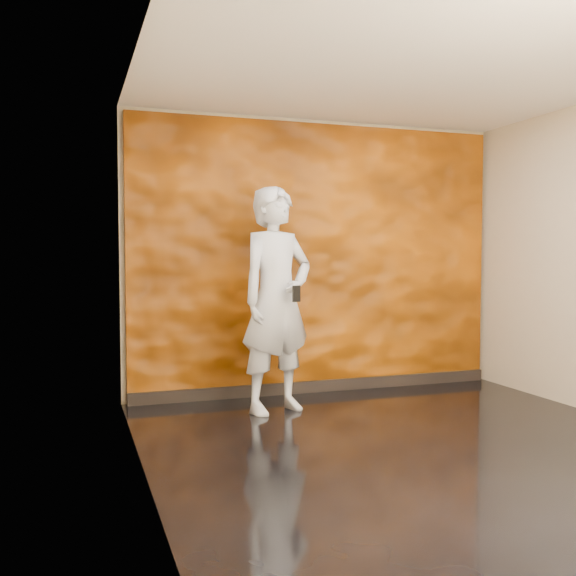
# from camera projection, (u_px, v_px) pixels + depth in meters

# --- Properties ---
(room) EXTENTS (4.02, 4.02, 2.81)m
(room) POSITION_uv_depth(u_px,v_px,m) (417.00, 258.00, 4.76)
(room) COLOR black
(room) RESTS_ON ground
(feature_wall) EXTENTS (3.90, 0.06, 2.75)m
(feature_wall) POSITION_uv_depth(u_px,v_px,m) (319.00, 259.00, 6.61)
(feature_wall) COLOR #C45C06
(feature_wall) RESTS_ON ground
(baseboard) EXTENTS (3.90, 0.04, 0.12)m
(baseboard) POSITION_uv_depth(u_px,v_px,m) (320.00, 386.00, 6.64)
(baseboard) COLOR black
(baseboard) RESTS_ON ground
(man) EXTENTS (0.86, 0.70, 2.03)m
(man) POSITION_uv_depth(u_px,v_px,m) (277.00, 300.00, 5.78)
(man) COLOR #AAB0BA
(man) RESTS_ON ground
(phone) EXTENTS (0.08, 0.03, 0.14)m
(phone) POSITION_uv_depth(u_px,v_px,m) (296.00, 294.00, 5.56)
(phone) COLOR black
(phone) RESTS_ON man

